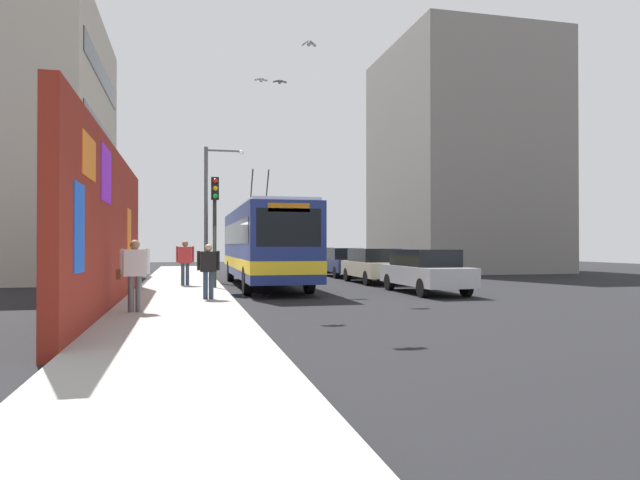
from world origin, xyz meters
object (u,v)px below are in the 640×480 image
object	(u,v)px
parked_car_navy	(342,262)
pedestrian_midblock	(185,259)
traffic_light	(215,213)
pedestrian_near_wall	(134,269)
pedestrian_at_curb	(208,267)
street_lamp	(211,202)
city_bus	(264,243)
parked_car_champagne	(374,265)
parked_car_silver	(425,270)
parked_car_dark_gray	(317,259)

from	to	relation	value
parked_car_navy	pedestrian_midblock	world-z (taller)	pedestrian_midblock
traffic_light	pedestrian_midblock	bearing A→B (deg)	35.55
pedestrian_near_wall	pedestrian_at_curb	xyz separation A→B (m)	(2.85, -1.83, -0.06)
pedestrian_midblock	street_lamp	bearing A→B (deg)	-13.80
city_bus	street_lamp	bearing A→B (deg)	25.93
parked_car_navy	street_lamp	distance (m)	8.12
pedestrian_at_curb	parked_car_champagne	bearing A→B (deg)	-45.29
pedestrian_at_curb	street_lamp	distance (m)	11.16
parked_car_navy	pedestrian_near_wall	xyz separation A→B (m)	(-15.85, 9.58, 0.32)
city_bus	parked_car_silver	bearing A→B (deg)	-131.53
parked_car_champagne	parked_car_dark_gray	world-z (taller)	same
pedestrian_midblock	pedestrian_near_wall	distance (m)	8.85
parked_car_champagne	pedestrian_at_curb	world-z (taller)	pedestrian_at_curb
parked_car_champagne	street_lamp	size ratio (longest dim) A/B	0.73
parked_car_champagne	pedestrian_near_wall	distance (m)	14.23
pedestrian_at_curb	traffic_light	bearing A→B (deg)	-5.20
city_bus	traffic_light	bearing A→B (deg)	135.89
parked_car_champagne	pedestrian_at_curb	size ratio (longest dim) A/B	2.86
traffic_light	pedestrian_at_curb	bearing A→B (deg)	174.80
parked_car_navy	parked_car_champagne	bearing A→B (deg)	180.00
parked_car_navy	traffic_light	world-z (taller)	traffic_light
city_bus	pedestrian_near_wall	xyz separation A→B (m)	(-9.49, 4.38, -0.68)
parked_car_navy	traffic_light	distance (m)	11.48
street_lamp	pedestrian_midblock	bearing A→B (deg)	166.20
parked_car_champagne	pedestrian_midblock	world-z (taller)	pedestrian_midblock
pedestrian_near_wall	parked_car_silver	bearing A→B (deg)	-62.98
city_bus	parked_car_champagne	size ratio (longest dim) A/B	2.53
city_bus	parked_car_silver	xyz separation A→B (m)	(-4.61, -5.20, -1.00)
pedestrian_at_curb	parked_car_dark_gray	bearing A→B (deg)	-21.94
parked_car_champagne	parked_car_dark_gray	size ratio (longest dim) A/B	0.96
parked_car_navy	parked_car_silver	bearing A→B (deg)	180.00
pedestrian_at_curb	traffic_light	distance (m)	4.81
parked_car_champagne	pedestrian_midblock	xyz separation A→B (m)	(-1.74, 8.42, 0.36)
parked_car_silver	parked_car_navy	world-z (taller)	same
city_bus	street_lamp	size ratio (longest dim) A/B	1.85
pedestrian_midblock	street_lamp	size ratio (longest dim) A/B	0.28
parked_car_champagne	pedestrian_near_wall	world-z (taller)	pedestrian_near_wall
city_bus	pedestrian_midblock	world-z (taller)	city_bus
parked_car_silver	parked_car_navy	bearing A→B (deg)	-0.00
parked_car_dark_gray	pedestrian_near_wall	world-z (taller)	pedestrian_near_wall
pedestrian_midblock	parked_car_dark_gray	bearing A→B (deg)	-32.31
pedestrian_at_curb	traffic_light	xyz separation A→B (m)	(4.43, -0.40, 1.84)
parked_car_silver	pedestrian_at_curb	world-z (taller)	pedestrian_at_curb
parked_car_champagne	pedestrian_at_curb	bearing A→B (deg)	134.71
parked_car_navy	pedestrian_at_curb	xyz separation A→B (m)	(-13.00, 7.75, 0.26)
parked_car_dark_gray	pedestrian_midblock	bearing A→B (deg)	147.69
street_lamp	traffic_light	bearing A→B (deg)	178.86
city_bus	traffic_light	world-z (taller)	city_bus
pedestrian_midblock	pedestrian_near_wall	world-z (taller)	pedestrian_midblock
parked_car_silver	city_bus	bearing A→B (deg)	48.47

